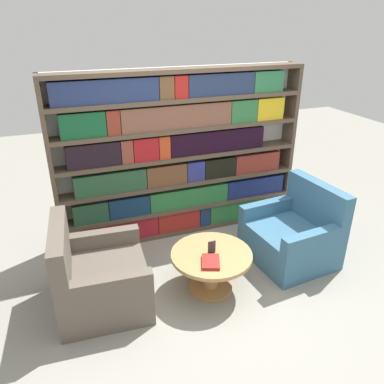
{
  "coord_description": "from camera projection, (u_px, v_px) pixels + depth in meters",
  "views": [
    {
      "loc": [
        -1.44,
        -2.82,
        2.61
      ],
      "look_at": [
        -0.13,
        0.65,
        0.88
      ],
      "focal_mm": 35.0,
      "sensor_mm": 36.0,
      "label": 1
    }
  ],
  "objects": [
    {
      "name": "armchair_right",
      "position": [
        293.0,
        236.0,
        4.37
      ],
      "size": [
        0.92,
        0.99,
        0.91
      ],
      "rotation": [
        0.0,
        0.0,
        -1.48
      ],
      "color": "#386684",
      "rests_on": "ground_plane"
    },
    {
      "name": "ground_plane",
      "position": [
        225.0,
        290.0,
        3.95
      ],
      "size": [
        14.0,
        14.0,
        0.0
      ],
      "primitive_type": "plane",
      "color": "gray"
    },
    {
      "name": "stray_book",
      "position": [
        211.0,
        262.0,
        3.63
      ],
      "size": [
        0.25,
        0.29,
        0.03
      ],
      "color": "maroon",
      "rests_on": "coffee_table"
    },
    {
      "name": "bookshelf",
      "position": [
        180.0,
        156.0,
        4.67
      ],
      "size": [
        3.12,
        0.3,
        2.1
      ],
      "color": "silver",
      "rests_on": "ground_plane"
    },
    {
      "name": "armchair_left",
      "position": [
        98.0,
        278.0,
        3.65
      ],
      "size": [
        0.91,
        0.98,
        0.91
      ],
      "rotation": [
        0.0,
        0.0,
        1.5
      ],
      "color": "brown",
      "rests_on": "ground_plane"
    },
    {
      "name": "table_sign",
      "position": [
        212.0,
        248.0,
        3.77
      ],
      "size": [
        0.08,
        0.06,
        0.14
      ],
      "color": "black",
      "rests_on": "coffee_table"
    },
    {
      "name": "coffee_table",
      "position": [
        211.0,
        263.0,
        3.85
      ],
      "size": [
        0.83,
        0.83,
        0.44
      ],
      "color": "#AD7F4C",
      "rests_on": "ground_plane"
    }
  ]
}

